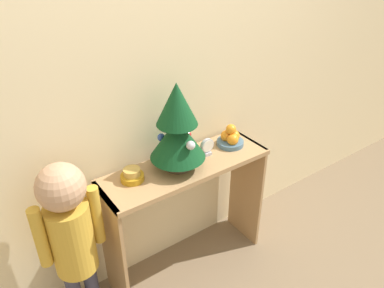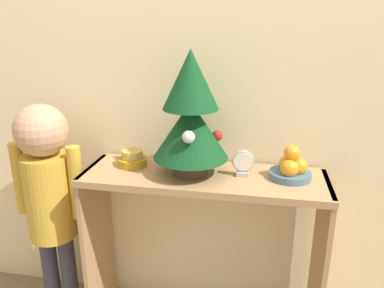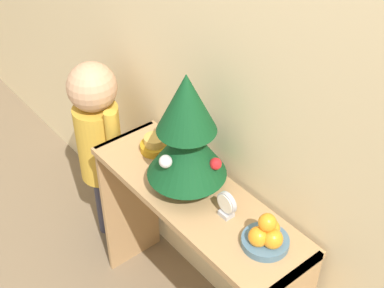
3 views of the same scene
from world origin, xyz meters
TOP-DOWN VIEW (x-y plane):
  - back_wall at (0.00, 0.38)m, footprint 7.00×0.05m
  - console_table at (0.00, 0.17)m, footprint 1.04×0.34m
  - mini_tree at (-0.06, 0.17)m, footprint 0.32×0.32m
  - fruit_bowl at (0.36, 0.20)m, footprint 0.17×0.17m
  - singing_bowl at (-0.33, 0.21)m, footprint 0.13×0.13m
  - desk_clock at (0.16, 0.18)m, footprint 0.09×0.04m
  - child_figure at (-0.72, 0.15)m, footprint 0.34×0.24m

SIDE VIEW (x-z plane):
  - console_table at x=0.00m, z-range 0.20..1.01m
  - child_figure at x=-0.72m, z-range 0.16..1.25m
  - singing_bowl at x=-0.33m, z-range 0.81..0.88m
  - fruit_bowl at x=0.36m, z-range 0.79..0.93m
  - desk_clock at x=0.16m, z-range 0.81..0.92m
  - mini_tree at x=-0.06m, z-range 0.81..1.33m
  - back_wall at x=0.00m, z-range 0.00..2.50m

